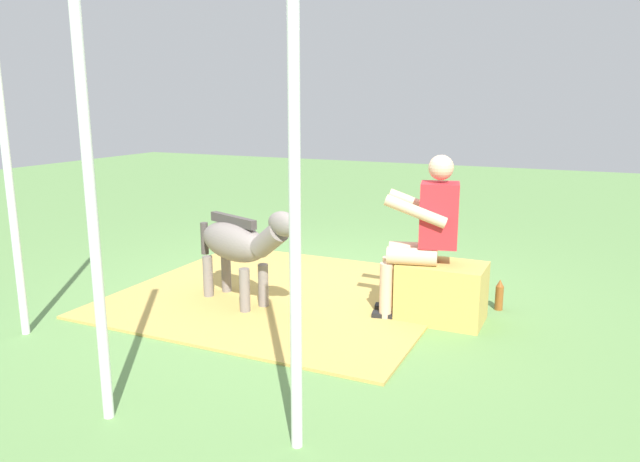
# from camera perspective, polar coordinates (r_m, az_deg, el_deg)

# --- Properties ---
(ground_plane) EXTENTS (24.00, 24.00, 0.00)m
(ground_plane) POSITION_cam_1_polar(r_m,az_deg,el_deg) (5.65, -0.87, -5.93)
(ground_plane) COLOR #608C4C
(hay_patch) EXTENTS (2.87, 2.70, 0.02)m
(hay_patch) POSITION_cam_1_polar(r_m,az_deg,el_deg) (5.58, -3.43, -6.05)
(hay_patch) COLOR tan
(hay_patch) RESTS_ON ground
(hay_bale) EXTENTS (0.69, 0.46, 0.48)m
(hay_bale) POSITION_cam_1_polar(r_m,az_deg,el_deg) (4.99, 11.63, -5.77)
(hay_bale) COLOR tan
(hay_bale) RESTS_ON ground
(person_seated) EXTENTS (0.71, 0.51, 1.36)m
(person_seated) POSITION_cam_1_polar(r_m,az_deg,el_deg) (4.87, 9.97, 0.12)
(person_seated) COLOR #D8AD8C
(person_seated) RESTS_ON ground
(pony_standing) EXTENTS (1.28, 0.69, 0.93)m
(pony_standing) POSITION_cam_1_polar(r_m,az_deg,el_deg) (5.19, -7.73, -1.23)
(pony_standing) COLOR slate
(pony_standing) RESTS_ON ground
(soda_bottle) EXTENTS (0.07, 0.07, 0.27)m
(soda_bottle) POSITION_cam_1_polar(r_m,az_deg,el_deg) (5.39, 16.87, -5.93)
(soda_bottle) COLOR brown
(soda_bottle) RESTS_ON ground
(tent_pole_left) EXTENTS (0.06, 0.06, 2.38)m
(tent_pole_left) POSITION_cam_1_polar(r_m,az_deg,el_deg) (2.87, -2.42, 0.61)
(tent_pole_left) COLOR silver
(tent_pole_left) RESTS_ON ground
(tent_pole_right) EXTENTS (0.06, 0.06, 2.38)m
(tent_pole_right) POSITION_cam_1_polar(r_m,az_deg,el_deg) (4.96, -27.74, 4.19)
(tent_pole_right) COLOR silver
(tent_pole_right) RESTS_ON ground
(tent_pole_mid) EXTENTS (0.06, 0.06, 2.38)m
(tent_pole_mid) POSITION_cam_1_polar(r_m,az_deg,el_deg) (3.38, -21.09, 1.59)
(tent_pole_mid) COLOR silver
(tent_pole_mid) RESTS_ON ground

